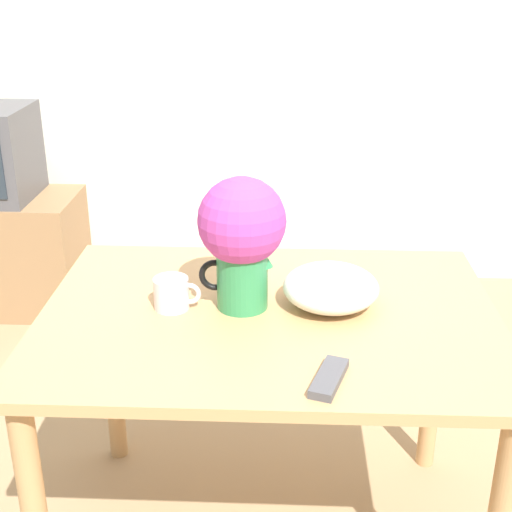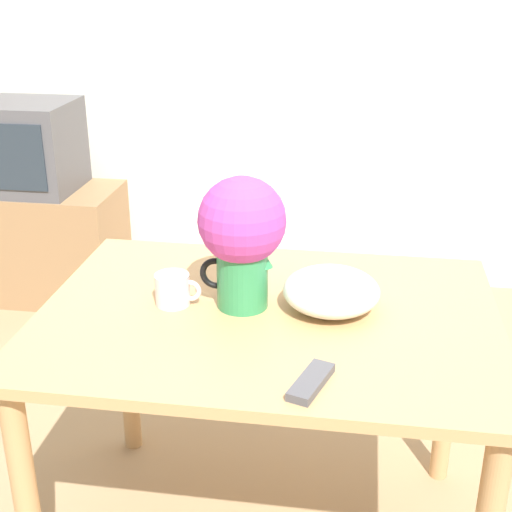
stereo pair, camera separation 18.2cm
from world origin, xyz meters
name	(u,v)px [view 1 (the left image)]	position (x,y,z in m)	size (l,w,h in m)	color
wall_back	(294,28)	(0.00, 1.88, 1.30)	(8.00, 0.05, 2.60)	silver
table	(269,349)	(-0.06, -0.08, 0.66)	(1.19, 0.88, 0.77)	tan
flower_vase	(242,234)	(-0.13, -0.05, 0.97)	(0.23, 0.23, 0.35)	#2D844C
coffee_mug	(172,293)	(-0.31, -0.07, 0.81)	(0.12, 0.09, 0.08)	silver
white_bowl	(331,287)	(0.10, -0.04, 0.82)	(0.25, 0.25, 0.11)	silver
remote_control	(329,378)	(0.08, -0.41, 0.78)	(0.10, 0.16, 0.02)	#4C4C51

